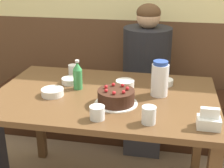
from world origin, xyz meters
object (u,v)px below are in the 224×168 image
(bowl_side_dish, at_px, (70,81))
(napkin_holder, at_px, (209,121))
(birthday_cake, at_px, (116,97))
(bowl_soup_white, at_px, (165,82))
(glass_tumbler_short, at_px, (73,70))
(bowl_sauce_shallow, at_px, (125,84))
(glass_water_tall, at_px, (97,113))
(water_pitcher, at_px, (160,79))
(bench_seat, at_px, (124,114))
(soju_bottle, at_px, (78,75))
(glass_shot_small, at_px, (149,115))
(bowl_rice_small, at_px, (53,92))
(person_pale_blue_shirt, at_px, (146,82))

(bowl_side_dish, bearing_deg, napkin_holder, -27.48)
(birthday_cake, height_order, bowl_soup_white, birthday_cake)
(birthday_cake, xyz_separation_m, glass_tumbler_short, (-0.37, 0.40, -0.00))
(bowl_soup_white, relative_size, bowl_sauce_shallow, 0.92)
(napkin_holder, xyz_separation_m, glass_water_tall, (-0.54, -0.01, -0.00))
(water_pitcher, bearing_deg, bench_seat, 112.58)
(bowl_soup_white, bearing_deg, soju_bottle, -161.91)
(birthday_cake, height_order, glass_shot_small, birthday_cake)
(bowl_soup_white, bearing_deg, bowl_sauce_shallow, -160.39)
(water_pitcher, xyz_separation_m, bowl_rice_small, (-0.62, -0.13, -0.08))
(birthday_cake, relative_size, soju_bottle, 1.29)
(birthday_cake, bearing_deg, water_pitcher, 36.76)
(glass_tumbler_short, xyz_separation_m, person_pale_blue_shirt, (0.47, 0.41, -0.21))
(soju_bottle, xyz_separation_m, bowl_soup_white, (0.53, 0.17, -0.07))
(water_pitcher, relative_size, bowl_side_dish, 1.87)
(water_pitcher, bearing_deg, napkin_holder, -54.34)
(bowl_sauce_shallow, distance_m, glass_shot_small, 0.49)
(birthday_cake, height_order, soju_bottle, soju_bottle)
(bench_seat, relative_size, bowl_side_dish, 20.41)
(birthday_cake, height_order, bowl_rice_small, birthday_cake)
(glass_shot_small, bearing_deg, bowl_soup_white, 83.70)
(glass_shot_small, bearing_deg, bowl_sauce_shallow, 112.72)
(glass_tumbler_short, distance_m, person_pale_blue_shirt, 0.66)
(birthday_cake, relative_size, water_pitcher, 1.15)
(bowl_side_dish, bearing_deg, glass_shot_small, -38.77)
(glass_shot_small, bearing_deg, birthday_cake, 136.36)
(soju_bottle, bearing_deg, bench_seat, 76.89)
(napkin_holder, xyz_separation_m, glass_tumbler_short, (-0.86, 0.58, 0.00))
(water_pitcher, bearing_deg, bowl_sauce_shallow, 158.29)
(soju_bottle, bearing_deg, glass_tumbler_short, 114.35)
(bowl_side_dish, height_order, glass_tumbler_short, glass_tumbler_short)
(soju_bottle, relative_size, napkin_holder, 1.71)
(napkin_holder, bearing_deg, water_pitcher, 125.66)
(bench_seat, distance_m, person_pale_blue_shirt, 0.45)
(bowl_rice_small, height_order, bowl_sauce_shallow, bowl_sauce_shallow)
(bench_seat, distance_m, napkin_holder, 1.40)
(person_pale_blue_shirt, bearing_deg, bowl_sauce_shallow, -9.14)
(soju_bottle, height_order, napkin_holder, soju_bottle)
(bowl_side_dish, bearing_deg, bowl_rice_small, -101.69)
(soju_bottle, height_order, glass_tumbler_short, soju_bottle)
(soju_bottle, distance_m, glass_tumbler_short, 0.25)
(birthday_cake, bearing_deg, bowl_side_dish, 144.33)
(bowl_sauce_shallow, bearing_deg, birthday_cake, -92.33)
(glass_tumbler_short, relative_size, person_pale_blue_shirt, 0.06)
(napkin_holder, relative_size, person_pale_blue_shirt, 0.09)
(water_pitcher, xyz_separation_m, bowl_side_dish, (-0.58, 0.08, -0.08))
(bowl_side_dish, height_order, glass_water_tall, glass_water_tall)
(bench_seat, relative_size, glass_water_tall, 29.87)
(soju_bottle, height_order, glass_shot_small, soju_bottle)
(bowl_side_dish, bearing_deg, bowl_sauce_shallow, 1.22)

